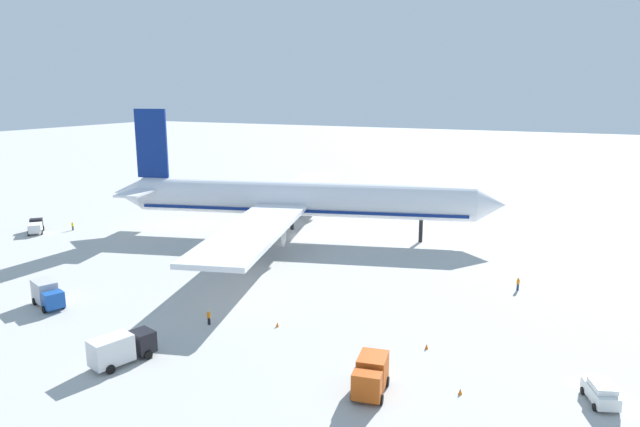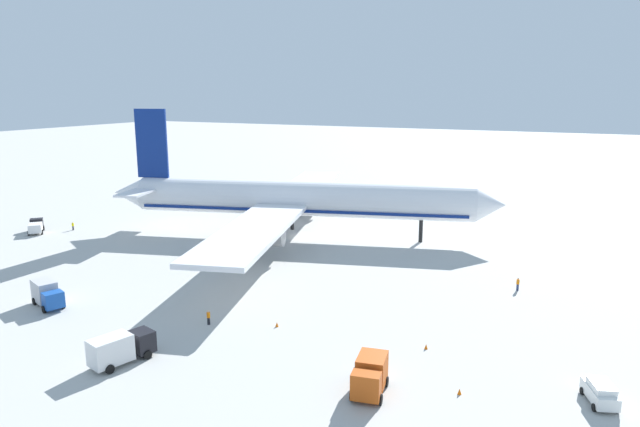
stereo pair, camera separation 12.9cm
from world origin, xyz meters
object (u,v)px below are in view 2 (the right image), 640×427
Objects in this scene: service_truck_4 at (370,375)px; ground_worker_3 at (208,317)px; service_truck_2 at (47,294)px; traffic_cone_2 at (460,391)px; ground_worker_1 at (518,284)px; airliner at (295,199)px; ground_worker_0 at (73,226)px; traffic_cone_1 at (426,346)px; service_van at (600,392)px; service_truck_1 at (36,226)px; traffic_cone_0 at (277,324)px; service_truck_0 at (120,348)px.

ground_worker_3 is (-21.94, 6.12, -0.83)m from service_truck_4.
service_truck_2 reaches higher than traffic_cone_2.
traffic_cone_2 is at bearing -92.40° from ground_worker_1.
ground_worker_1 is at bearing 41.69° from ground_worker_3.
airliner reaches higher than ground_worker_0.
service_truck_4 is 10.96m from traffic_cone_1.
traffic_cone_1 is (24.14, 4.52, -0.59)m from ground_worker_3.
traffic_cone_1 is (-6.33, -22.62, -0.63)m from ground_worker_1.
service_truck_2 is 1.14× the size of service_truck_4.
service_truck_4 is 1.19× the size of service_van.
service_truck_4 reaches higher than ground_worker_3.
service_truck_2 is at bearing -36.79° from service_truck_1.
ground_worker_1 reaches higher than ground_worker_3.
traffic_cone_0 is (-32.95, 2.16, -0.76)m from service_van.
service_van reaches higher than traffic_cone_1.
service_truck_0 is 1.25× the size of service_truck_4.
service_truck_0 is at bearing -81.29° from airliner.
service_truck_4 is at bearing 12.56° from service_truck_0.
service_truck_1 is 0.87× the size of service_truck_2.
service_truck_0 is 1.26× the size of service_truck_1.
service_van is 16.64m from traffic_cone_1.
ground_worker_3 is at bearing -159.05° from traffic_cone_0.
service_truck_2 is 29.64m from traffic_cone_0.
ground_worker_1 is (8.53, 33.27, -0.79)m from service_truck_4.
traffic_cone_2 is at bearing 22.97° from service_truck_4.
traffic_cone_0 is 1.00× the size of traffic_cone_2.
ground_worker_0 reaches higher than traffic_cone_0.
service_truck_1 is at bearing 163.94° from traffic_cone_2.
ground_worker_1 is (51.94, 31.05, -0.72)m from service_truck_2.
service_truck_2 is at bearing 177.08° from service_truck_4.
ground_worker_1 is at bearing 87.60° from traffic_cone_2.
traffic_cone_2 is (39.10, -42.88, -6.62)m from airliner.
ground_worker_3 is (-40.31, -0.66, -0.17)m from service_van.
ground_worker_0 is (-90.82, 25.01, -0.22)m from service_van.
service_truck_2 reaches higher than service_van.
ground_worker_1 is at bearing 110.38° from service_van.
service_van is at bearing 4.23° from service_truck_2.
traffic_cone_0 is (17.26, -37.01, -6.62)m from airliner.
service_truck_4 is at bearing -104.38° from ground_worker_1.
service_truck_0 reaches higher than service_van.
airliner is at bearing 75.18° from service_truck_2.
service_truck_4 reaches higher than service_van.
service_truck_4 is 3.01× the size of ground_worker_1.
traffic_cone_1 is at bearing -11.90° from service_truck_1.
service_truck_1 is 1.00× the size of service_truck_4.
airliner is 17.48× the size of service_van.
service_truck_2 is at bearing -45.53° from ground_worker_0.
service_truck_4 reaches higher than traffic_cone_0.
ground_worker_3 is at bearing -26.94° from ground_worker_0.
ground_worker_0 is 77.58m from traffic_cone_1.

